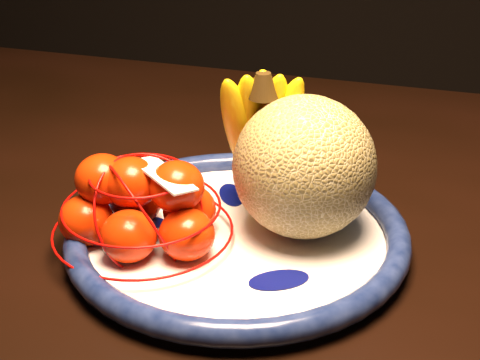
% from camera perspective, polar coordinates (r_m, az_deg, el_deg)
% --- Properties ---
extents(dining_table, '(1.50, 0.93, 0.74)m').
position_cam_1_polar(dining_table, '(0.93, -13.33, -4.10)').
color(dining_table, black).
rests_on(dining_table, ground).
extents(fruit_bowl, '(0.34, 0.34, 0.03)m').
position_cam_1_polar(fruit_bowl, '(0.73, -0.21, -4.30)').
color(fruit_bowl, white).
rests_on(fruit_bowl, dining_table).
extents(cantaloupe, '(0.14, 0.14, 0.14)m').
position_cam_1_polar(cantaloupe, '(0.71, 5.01, 1.03)').
color(cantaloupe, olive).
rests_on(cantaloupe, fruit_bowl).
extents(banana_bunch, '(0.11, 0.11, 0.17)m').
position_cam_1_polar(banana_bunch, '(0.76, 1.53, 4.03)').
color(banana_bunch, yellow).
rests_on(banana_bunch, fruit_bowl).
extents(mandarin_bag, '(0.20, 0.20, 0.11)m').
position_cam_1_polar(mandarin_bag, '(0.71, -7.61, -2.12)').
color(mandarin_bag, '#F03109').
rests_on(mandarin_bag, fruit_bowl).
extents(price_tag, '(0.07, 0.06, 0.01)m').
position_cam_1_polar(price_tag, '(0.68, -5.93, 0.39)').
color(price_tag, white).
rests_on(price_tag, mandarin_bag).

